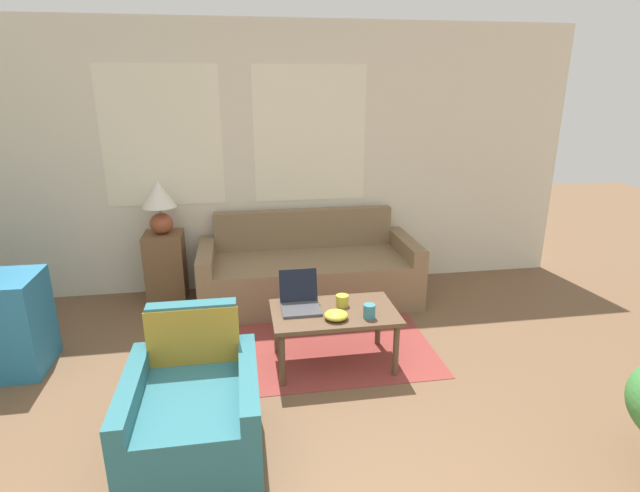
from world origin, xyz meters
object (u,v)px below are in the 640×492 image
at_px(cup_yellow, 369,311).
at_px(snack_bowl, 336,315).
at_px(table_lamp, 159,202).
at_px(armchair, 194,414).
at_px(laptop, 300,300).
at_px(couch, 308,273).
at_px(coffee_table, 334,317).
at_px(cup_navy, 342,300).

bearing_deg(cup_yellow, snack_bowl, 175.76).
bearing_deg(table_lamp, cup_yellow, -44.18).
distance_m(armchair, snack_bowl, 1.18).
xyz_separation_m(table_lamp, laptop, (1.14, -1.30, -0.49)).
relative_size(table_lamp, snack_bowl, 2.91).
relative_size(couch, armchair, 2.51).
xyz_separation_m(couch, cup_yellow, (0.24, -1.39, 0.22)).
bearing_deg(armchair, laptop, 51.71).
bearing_deg(couch, armchair, -114.66).
relative_size(table_lamp, laptop, 1.59).
height_order(coffee_table, cup_yellow, cup_yellow).
distance_m(couch, snack_bowl, 1.39).
distance_m(table_lamp, snack_bowl, 2.12).
xyz_separation_m(table_lamp, cup_yellow, (1.60, -1.55, -0.50)).
distance_m(table_lamp, cup_navy, 2.03).
height_order(couch, coffee_table, couch).
bearing_deg(table_lamp, coffee_table, -45.51).
height_order(armchair, table_lamp, table_lamp).
relative_size(coffee_table, laptop, 2.92).
bearing_deg(cup_yellow, laptop, 151.63).
distance_m(armchair, cup_navy, 1.38).
relative_size(couch, snack_bowl, 12.05).
bearing_deg(laptop, cup_navy, -3.63).
height_order(laptop, cup_yellow, laptop).
bearing_deg(snack_bowl, laptop, 134.32).
xyz_separation_m(table_lamp, cup_navy, (1.45, -1.32, -0.50)).
bearing_deg(coffee_table, laptop, 158.11).
distance_m(couch, coffee_table, 1.24).
bearing_deg(table_lamp, snack_bowl, -48.43).
height_order(coffee_table, snack_bowl, snack_bowl).
bearing_deg(cup_navy, snack_bowl, -112.52).
xyz_separation_m(armchair, cup_navy, (1.03, 0.89, 0.23)).
xyz_separation_m(cup_navy, snack_bowl, (-0.09, -0.21, -0.01)).
height_order(armchair, cup_yellow, armchair).
relative_size(coffee_table, cup_yellow, 9.04).
bearing_deg(table_lamp, laptop, -48.94).
xyz_separation_m(table_lamp, snack_bowl, (1.36, -1.54, -0.52)).
distance_m(armchair, table_lamp, 2.37).
bearing_deg(cup_yellow, armchair, -150.88).
xyz_separation_m(couch, table_lamp, (-1.36, 0.16, 0.72)).
xyz_separation_m(armchair, snack_bowl, (0.94, 0.68, 0.21)).
relative_size(coffee_table, snack_bowl, 5.37).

